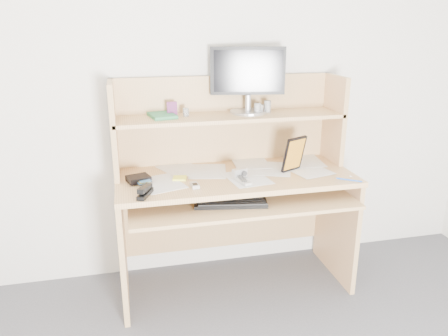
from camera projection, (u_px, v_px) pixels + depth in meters
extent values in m
cube|color=silver|center=(223.00, 83.00, 2.73)|extent=(3.60, 0.04, 2.50)
cube|color=tan|center=(236.00, 177.00, 2.60)|extent=(1.40, 0.60, 0.03)
cube|color=tan|center=(122.00, 246.00, 2.57)|extent=(0.03, 0.56, 0.72)
cube|color=tan|center=(336.00, 223.00, 2.86)|extent=(0.03, 0.56, 0.72)
cube|color=tan|center=(225.00, 218.00, 2.99)|extent=(1.34, 0.02, 0.41)
cube|color=tan|center=(241.00, 199.00, 2.52)|extent=(1.28, 0.55, 0.02)
cube|color=tan|center=(225.00, 119.00, 2.77)|extent=(1.40, 0.02, 0.55)
cube|color=tan|center=(114.00, 130.00, 2.50)|extent=(0.03, 0.30, 0.55)
cube|color=tan|center=(334.00, 119.00, 2.79)|extent=(0.03, 0.30, 0.55)
cube|color=tan|center=(230.00, 117.00, 2.63)|extent=(1.38, 0.30, 0.02)
cube|color=silver|center=(236.00, 174.00, 2.59)|extent=(1.32, 0.54, 0.01)
cube|color=black|center=(230.00, 203.00, 2.42)|extent=(0.42, 0.21, 0.02)
cube|color=black|center=(231.00, 201.00, 2.41)|extent=(0.39, 0.20, 0.01)
cube|color=#A2A29D|center=(242.00, 180.00, 2.46)|extent=(0.08, 0.16, 0.02)
cube|color=#BCBBBE|center=(195.00, 185.00, 2.39)|extent=(0.05, 0.08, 0.02)
cube|color=black|center=(145.00, 191.00, 2.26)|extent=(0.10, 0.15, 0.05)
cube|color=black|center=(138.00, 179.00, 2.46)|extent=(0.15, 0.13, 0.03)
cube|color=yellow|center=(180.00, 178.00, 2.52)|extent=(0.09, 0.09, 0.01)
cube|color=#BABABC|center=(240.00, 173.00, 2.52)|extent=(0.09, 0.06, 0.05)
cube|color=black|center=(294.00, 154.00, 2.61)|extent=(0.14, 0.08, 0.21)
cylinder|color=blue|center=(349.00, 180.00, 2.48)|extent=(0.12, 0.09, 0.01)
cube|color=#A9162C|center=(172.00, 109.00, 2.59)|extent=(0.06, 0.02, 0.08)
cube|color=#30793C|center=(162.00, 115.00, 2.57)|extent=(0.17, 0.21, 0.02)
cylinder|color=black|center=(186.00, 112.00, 2.59)|extent=(0.04, 0.04, 0.05)
cylinder|color=white|center=(257.00, 108.00, 2.65)|extent=(0.04, 0.04, 0.06)
cylinder|color=black|center=(260.00, 109.00, 2.69)|extent=(0.05, 0.05, 0.05)
cylinder|color=white|center=(267.00, 106.00, 2.69)|extent=(0.05, 0.05, 0.07)
cylinder|color=#B7B7BC|center=(248.00, 112.00, 2.69)|extent=(0.23, 0.23, 0.01)
cylinder|color=#B7B7BC|center=(248.00, 103.00, 2.68)|extent=(0.04, 0.04, 0.09)
cube|color=black|center=(248.00, 71.00, 2.64)|extent=(0.45, 0.11, 0.28)
cube|color=black|center=(249.00, 71.00, 2.62)|extent=(0.41, 0.08, 0.25)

